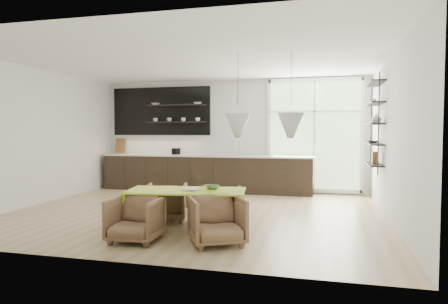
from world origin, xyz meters
TOP-DOWN VIEW (x-y plane):
  - room at (0.58, 1.10)m, footprint 7.02×6.01m
  - kitchen_run at (-0.69, 2.69)m, footprint 5.54×0.69m
  - right_shelving at (3.36, 1.17)m, footprint 0.26×1.22m
  - dining_table at (0.35, -1.46)m, footprint 1.90×1.06m
  - armchair_back_left at (-0.27, -0.77)m, footprint 0.85×0.87m
  - armchair_back_right at (0.65, -0.68)m, footprint 0.68×0.70m
  - armchair_front_left at (-0.17, -2.14)m, footprint 0.70×0.72m
  - armchair_front_right at (0.98, -1.99)m, footprint 0.97×0.98m
  - wire_stool at (-0.52, -1.68)m, footprint 0.31×0.31m
  - table_book at (0.30, -1.45)m, footprint 0.22×0.29m
  - table_bowl at (0.72, -1.28)m, footprint 0.28×0.28m

SIDE VIEW (x-z plane):
  - wire_stool at x=-0.52m, z-range 0.06..0.45m
  - armchair_back_right at x=0.65m, z-range 0.00..0.62m
  - armchair_front_left at x=-0.17m, z-range 0.00..0.63m
  - armchair_back_left at x=-0.27m, z-range 0.00..0.64m
  - armchair_front_right at x=0.98m, z-range 0.00..0.66m
  - kitchen_run at x=-0.69m, z-range -0.78..1.97m
  - dining_table at x=0.35m, z-range 0.28..0.94m
  - table_book at x=0.30m, z-range 0.66..0.68m
  - table_bowl at x=0.72m, z-range 0.66..0.72m
  - room at x=0.58m, z-range 0.00..2.92m
  - right_shelving at x=3.36m, z-range 0.70..2.60m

